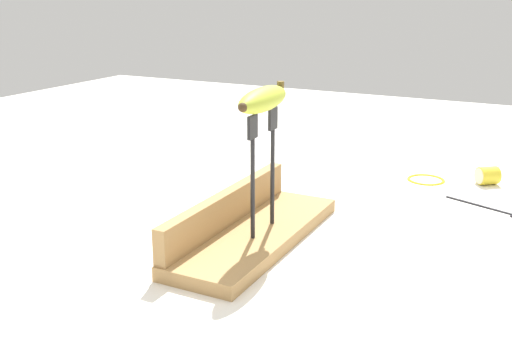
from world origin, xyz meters
TOP-DOWN VIEW (x-y plane):
  - ground_plane at (0.00, 0.00)m, footprint 3.00×3.00m
  - wooden_board at (0.00, 0.00)m, footprint 0.39×0.13m
  - board_backstop at (0.00, 0.05)m, footprint 0.39×0.02m
  - fork_stand_center at (0.00, -0.01)m, footprint 0.10×0.01m
  - banana_raised_center at (-0.00, -0.01)m, footprint 0.16×0.05m
  - fork_fallen_near at (0.13, 0.11)m, footprint 0.16×0.10m
  - fork_fallen_far at (0.33, -0.34)m, footprint 0.08×0.17m
  - banana_chunk_near at (0.50, -0.30)m, footprint 0.06×0.06m
  - wire_coil at (0.47, -0.17)m, footprint 0.08×0.08m

SIDE VIEW (x-z plane):
  - ground_plane at x=0.00m, z-range 0.00..0.00m
  - wire_coil at x=0.47m, z-range 0.00..0.01m
  - fork_fallen_far at x=0.33m, z-range 0.00..0.01m
  - fork_fallen_near at x=0.13m, z-range 0.00..0.01m
  - wooden_board at x=0.00m, z-range 0.00..0.02m
  - banana_chunk_near at x=0.50m, z-range 0.00..0.04m
  - board_backstop at x=0.00m, z-range 0.02..0.08m
  - fork_stand_center at x=0.00m, z-range 0.04..0.24m
  - banana_raised_center at x=0.00m, z-range 0.22..0.26m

